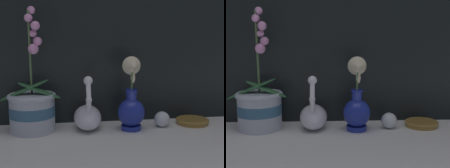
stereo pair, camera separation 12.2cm
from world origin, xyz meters
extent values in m
plane|color=silver|center=(0.00, 0.00, 0.00)|extent=(2.80, 2.80, 0.00)
cylinder|color=#B2BCCC|center=(-0.32, 0.10, 0.07)|extent=(0.17, 0.17, 0.15)
cylinder|color=#386689|center=(-0.32, 0.10, 0.08)|extent=(0.17, 0.17, 0.04)
torus|color=#B2BCCC|center=(-0.32, 0.10, 0.14)|extent=(0.18, 0.18, 0.02)
cylinder|color=#4C6B3D|center=(-0.32, 0.10, 0.30)|extent=(0.01, 0.03, 0.31)
ellipsoid|color=#2D6038|center=(-0.29, 0.10, 0.16)|extent=(0.18, 0.09, 0.07)
ellipsoid|color=#2D6038|center=(-0.35, 0.10, 0.16)|extent=(0.20, 0.07, 0.09)
sphere|color=#DB8EC6|center=(-0.31, 0.11, 0.46)|extent=(0.03, 0.03, 0.03)
sphere|color=#DB8EC6|center=(-0.32, 0.10, 0.43)|extent=(0.03, 0.03, 0.03)
sphere|color=#DB8EC6|center=(-0.29, 0.09, 0.40)|extent=(0.03, 0.03, 0.03)
sphere|color=#DB8EC6|center=(-0.30, 0.10, 0.37)|extent=(0.03, 0.03, 0.03)
sphere|color=#DB8EC6|center=(-0.29, 0.10, 0.35)|extent=(0.03, 0.03, 0.03)
sphere|color=#DB8EC6|center=(-0.30, 0.09, 0.32)|extent=(0.04, 0.04, 0.04)
ellipsoid|color=white|center=(-0.11, 0.10, 0.05)|extent=(0.11, 0.18, 0.09)
cone|color=white|center=(-0.11, 0.17, 0.06)|extent=(0.05, 0.07, 0.07)
cylinder|color=white|center=(-0.11, 0.03, 0.11)|extent=(0.02, 0.06, 0.08)
sphere|color=white|center=(-0.11, 0.01, 0.14)|extent=(0.02, 0.02, 0.02)
cylinder|color=white|center=(-0.11, 0.02, 0.17)|extent=(0.02, 0.05, 0.07)
sphere|color=white|center=(-0.11, 0.04, 0.20)|extent=(0.03, 0.03, 0.03)
cylinder|color=navy|center=(0.06, 0.07, 0.01)|extent=(0.08, 0.08, 0.02)
ellipsoid|color=navy|center=(0.06, 0.07, 0.07)|extent=(0.11, 0.11, 0.11)
cylinder|color=navy|center=(0.06, 0.07, 0.14)|extent=(0.04, 0.04, 0.04)
torus|color=navy|center=(0.06, 0.07, 0.16)|extent=(0.05, 0.05, 0.01)
cylinder|color=#567A47|center=(0.06, 0.06, 0.20)|extent=(0.01, 0.02, 0.08)
cone|color=beige|center=(0.06, 0.05, 0.25)|extent=(0.07, 0.06, 0.07)
ellipsoid|color=beige|center=(0.07, 0.07, 0.21)|extent=(0.02, 0.02, 0.04)
sphere|color=silver|center=(0.19, 0.09, 0.03)|extent=(0.06, 0.06, 0.06)
cylinder|color=olive|center=(0.33, 0.11, 0.01)|extent=(0.13, 0.13, 0.02)
torus|color=olive|center=(0.33, 0.11, 0.02)|extent=(0.14, 0.14, 0.01)
camera|label=1|loc=(-0.18, -1.09, 0.37)|focal=50.00mm
camera|label=2|loc=(-0.06, -1.10, 0.37)|focal=50.00mm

